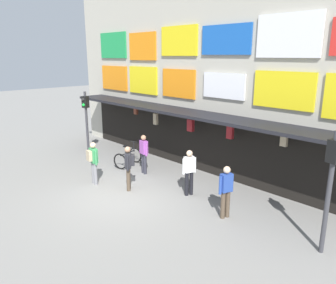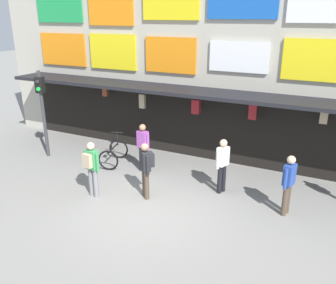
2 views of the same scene
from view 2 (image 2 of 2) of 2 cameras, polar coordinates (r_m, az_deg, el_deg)
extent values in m
plane|color=gray|center=(10.09, -3.28, -10.18)|extent=(80.00, 80.00, 0.00)
cube|color=#B2AD9E|center=(12.96, 6.77, 15.13)|extent=(18.00, 1.20, 8.00)
cube|color=black|center=(11.96, 4.35, 8.02)|extent=(15.30, 1.40, 0.12)
cube|color=green|center=(15.60, -17.19, 20.34)|extent=(2.26, 0.08, 1.31)
cube|color=orange|center=(14.05, -9.28, 20.66)|extent=(1.95, 0.08, 1.29)
cube|color=yellow|center=(12.81, 0.41, 21.82)|extent=(2.11, 0.08, 1.23)
cube|color=blue|center=(11.93, 11.89, 21.44)|extent=(2.24, 0.08, 1.09)
cube|color=orange|center=(15.66, -16.54, 14.11)|extent=(2.26, 0.08, 1.28)
cube|color=yellow|center=(14.12, -8.91, 14.16)|extent=(2.06, 0.08, 1.31)
cube|color=orange|center=(12.87, 0.39, 13.82)|extent=(1.96, 0.08, 1.23)
cube|color=white|center=(12.00, 11.30, 13.30)|extent=(1.95, 0.08, 0.97)
cube|color=yellow|center=(11.60, 23.32, 11.97)|extent=(2.17, 0.08, 1.23)
cylinder|color=black|center=(14.16, -10.13, 9.09)|extent=(0.02, 0.02, 0.15)
cube|color=brown|center=(14.21, -10.07, 8.04)|extent=(0.21, 0.13, 0.38)
cylinder|color=black|center=(12.91, -4.21, 8.16)|extent=(0.02, 0.02, 0.21)
cube|color=tan|center=(12.99, -4.17, 6.58)|extent=(0.21, 0.13, 0.52)
cylinder|color=black|center=(12.14, 4.58, 7.36)|extent=(0.02, 0.02, 0.23)
cube|color=maroon|center=(12.22, 4.54, 5.70)|extent=(0.28, 0.17, 0.49)
cylinder|color=black|center=(11.66, 13.65, 6.44)|extent=(0.02, 0.02, 0.19)
cube|color=maroon|center=(11.75, 13.51, 4.79)|extent=(0.25, 0.15, 0.51)
cylinder|color=black|center=(11.50, 24.03, 5.10)|extent=(0.02, 0.02, 0.18)
cube|color=tan|center=(11.57, 23.83, 3.71)|extent=(0.22, 0.13, 0.41)
cube|color=black|center=(12.91, 5.34, 2.70)|extent=(15.30, 0.04, 2.50)
cylinder|color=#38383D|center=(13.66, -19.41, 4.13)|extent=(0.12, 0.12, 3.20)
cube|color=black|center=(13.43, -19.95, 8.65)|extent=(0.34, 0.31, 0.56)
sphere|color=black|center=(13.30, -20.29, 9.08)|extent=(0.15, 0.15, 0.15)
sphere|color=#19DB3D|center=(13.34, -20.16, 7.98)|extent=(0.15, 0.15, 0.15)
torus|color=black|center=(13.20, -7.95, -1.11)|extent=(0.71, 0.25, 0.72)
torus|color=black|center=(12.24, -9.60, -2.93)|extent=(0.71, 0.25, 0.72)
cylinder|color=black|center=(12.63, -8.80, -0.93)|extent=(0.31, 0.97, 0.05)
cylinder|color=black|center=(12.42, -9.10, -0.47)|extent=(0.04, 0.04, 0.35)
cube|color=black|center=(12.36, -9.15, 0.36)|extent=(0.15, 0.22, 0.06)
cylinder|color=black|center=(12.98, -8.16, 0.49)|extent=(0.04, 0.04, 0.50)
cylinder|color=black|center=(12.90, -8.21, 1.54)|extent=(0.43, 0.15, 0.04)
cylinder|color=#2D2D38|center=(12.02, -4.33, -2.70)|extent=(0.14, 0.14, 0.88)
cylinder|color=#2D2D38|center=(11.92, -3.67, -2.91)|extent=(0.14, 0.14, 0.88)
cube|color=#9E4CA8|center=(11.71, -4.09, 0.45)|extent=(0.39, 0.28, 0.56)
sphere|color=#A87A5B|center=(11.58, -4.13, 2.36)|extent=(0.22, 0.22, 0.22)
cylinder|color=#9E4CA8|center=(11.87, -4.88, 0.43)|extent=(0.09, 0.09, 0.56)
cylinder|color=#9E4CA8|center=(11.59, -3.26, 0.00)|extent=(0.09, 0.09, 0.56)
cylinder|color=brown|center=(10.23, -3.46, -6.93)|extent=(0.14, 0.14, 0.88)
cylinder|color=brown|center=(10.38, -3.80, -6.52)|extent=(0.14, 0.14, 0.88)
cube|color=#232328|center=(10.00, -3.72, -3.04)|extent=(0.42, 0.40, 0.56)
sphere|color=#A87A5B|center=(9.85, -3.77, -0.84)|extent=(0.22, 0.22, 0.22)
cylinder|color=#232328|center=(9.83, -3.28, -3.77)|extent=(0.09, 0.09, 0.56)
cylinder|color=#232328|center=(10.22, -4.13, -2.85)|extent=(0.09, 0.09, 0.56)
cube|color=#232328|center=(10.05, -2.86, -2.79)|extent=(0.32, 0.30, 0.40)
cylinder|color=black|center=(10.65, 8.33, -6.00)|extent=(0.14, 0.14, 0.88)
cylinder|color=black|center=(10.78, 8.93, -5.70)|extent=(0.14, 0.14, 0.88)
cube|color=white|center=(10.42, 8.83, -2.28)|extent=(0.33, 0.41, 0.56)
sphere|color=beige|center=(10.27, 8.95, -0.16)|extent=(0.22, 0.22, 0.22)
cylinder|color=white|center=(10.28, 8.06, -2.86)|extent=(0.09, 0.09, 0.56)
cylinder|color=white|center=(10.60, 9.55, -2.21)|extent=(0.09, 0.09, 0.56)
cylinder|color=gray|center=(10.65, -12.27, -6.24)|extent=(0.14, 0.14, 0.88)
cylinder|color=gray|center=(10.54, -11.57, -6.49)|extent=(0.14, 0.14, 0.88)
cube|color=#388E51|center=(10.30, -12.21, -2.77)|extent=(0.38, 0.26, 0.56)
sphere|color=beige|center=(10.15, -12.37, -0.63)|extent=(0.22, 0.22, 0.22)
cylinder|color=#388E51|center=(10.47, -13.05, -2.76)|extent=(0.09, 0.09, 0.56)
cylinder|color=#388E51|center=(10.18, -11.30, -3.30)|extent=(0.09, 0.09, 0.56)
cube|color=tan|center=(10.19, -12.85, -2.95)|extent=(0.30, 0.19, 0.40)
cylinder|color=brown|center=(9.91, 18.31, -8.93)|extent=(0.14, 0.14, 0.88)
cylinder|color=brown|center=(10.06, 18.73, -8.53)|extent=(0.14, 0.14, 0.88)
cube|color=#28479E|center=(9.68, 18.99, -4.98)|extent=(0.31, 0.40, 0.56)
sphere|color=beige|center=(9.52, 19.26, -2.73)|extent=(0.22, 0.22, 0.22)
cylinder|color=#28479E|center=(9.51, 18.43, -5.69)|extent=(0.09, 0.09, 0.56)
cylinder|color=#28479E|center=(9.89, 19.46, -4.82)|extent=(0.09, 0.09, 0.56)
camera|label=1|loc=(4.77, 100.77, -5.82)|focal=34.95mm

